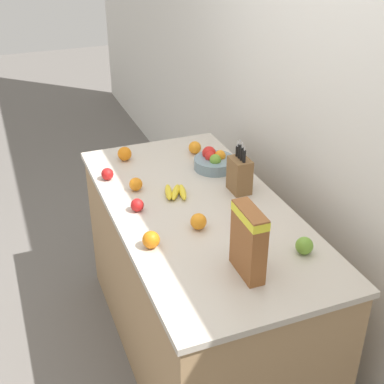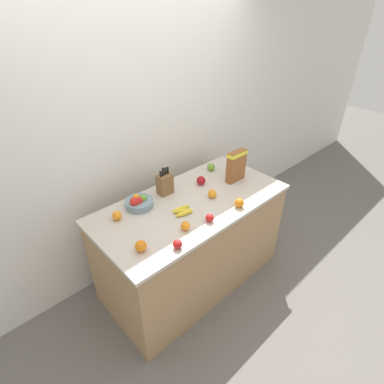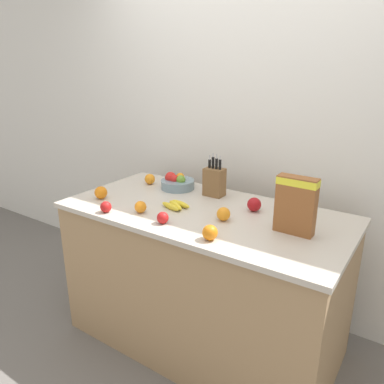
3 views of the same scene
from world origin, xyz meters
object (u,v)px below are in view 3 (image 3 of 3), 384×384
object	(u,v)px
orange_front_right	(101,193)
fruit_bowl	(177,183)
knife_block	(214,181)
apple_rear	(306,207)
apple_rightmost	(163,218)
apple_near_bananas	(106,207)
orange_back_center	(141,207)
cereal_box	(296,203)
banana_bunch	(176,205)
orange_by_cereal	(210,233)
apple_front	(254,204)
orange_near_bowl	(223,214)
orange_front_center	(150,179)

from	to	relation	value
orange_front_right	fruit_bowl	bearing A→B (deg)	57.39
knife_block	apple_rear	world-z (taller)	knife_block
orange_front_right	apple_rightmost	bearing A→B (deg)	-9.06
knife_block	apple_near_bananas	distance (m)	0.71
fruit_bowl	apple_near_bananas	size ratio (longest dim) A/B	3.49
apple_near_bananas	orange_back_center	world-z (taller)	orange_back_center
orange_back_center	cereal_box	bearing A→B (deg)	15.32
apple_near_bananas	apple_rightmost	xyz separation A→B (m)	(0.37, 0.06, -0.00)
banana_bunch	orange_by_cereal	xyz separation A→B (m)	(0.40, -0.25, 0.02)
fruit_bowl	apple_rightmost	size ratio (longest dim) A/B	3.55
banana_bunch	orange_back_center	distance (m)	0.21
fruit_bowl	apple_front	distance (m)	0.63
cereal_box	apple_rear	size ratio (longest dim) A/B	3.86
apple_rear	orange_near_bowl	xyz separation A→B (m)	(-0.34, -0.35, -0.00)
banana_bunch	orange_by_cereal	bearing A→B (deg)	-32.78
banana_bunch	apple_front	distance (m)	0.47
banana_bunch	orange_by_cereal	size ratio (longest dim) A/B	2.39
orange_back_center	orange_front_center	bearing A→B (deg)	124.36
orange_by_cereal	orange_front_center	distance (m)	0.98
apple_rear	apple_near_bananas	bearing A→B (deg)	-147.20
apple_rightmost	orange_front_center	distance (m)	0.72
knife_block	apple_rightmost	bearing A→B (deg)	-89.78
orange_near_bowl	orange_front_center	distance (m)	0.81
fruit_bowl	banana_bunch	world-z (taller)	fruit_bowl
apple_near_bananas	orange_by_cereal	distance (m)	0.69
orange_front_center	fruit_bowl	bearing A→B (deg)	7.34
apple_front	knife_block	bearing A→B (deg)	162.13
orange_front_right	orange_front_center	size ratio (longest dim) A/B	1.08
fruit_bowl	orange_near_bowl	bearing A→B (deg)	-29.95
orange_back_center	apple_front	bearing A→B (deg)	35.82
knife_block	apple_front	bearing A→B (deg)	-17.87
apple_near_bananas	orange_front_center	world-z (taller)	orange_front_center
orange_back_center	orange_near_bowl	bearing A→B (deg)	20.07
orange_near_bowl	banana_bunch	bearing A→B (deg)	178.73
banana_bunch	apple_near_bananas	world-z (taller)	apple_near_bananas
apple_rear	orange_by_cereal	size ratio (longest dim) A/B	0.99
knife_block	apple_rightmost	distance (m)	0.55
apple_near_bananas	apple_rightmost	bearing A→B (deg)	8.81
fruit_bowl	apple_front	world-z (taller)	fruit_bowl
apple_front	orange_front_center	world-z (taller)	apple_front
fruit_bowl	orange_back_center	size ratio (longest dim) A/B	3.31
apple_near_bananas	apple_rear	bearing A→B (deg)	32.80
apple_near_bananas	orange_near_bowl	bearing A→B (deg)	23.82
fruit_bowl	orange_front_center	world-z (taller)	fruit_bowl
apple_rightmost	orange_by_cereal	world-z (taller)	orange_by_cereal
cereal_box	orange_near_bowl	world-z (taller)	cereal_box
orange_near_bowl	orange_front_center	bearing A→B (deg)	159.59
cereal_box	apple_front	world-z (taller)	cereal_box
apple_rightmost	orange_by_cereal	xyz separation A→B (m)	(0.32, -0.03, 0.01)
apple_near_bananas	orange_front_center	size ratio (longest dim) A/B	0.88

